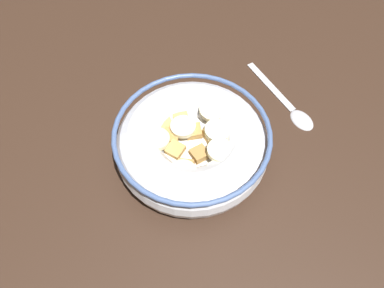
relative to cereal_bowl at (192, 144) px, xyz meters
The scene contains 3 objects.
ground_plane 4.12cm from the cereal_bowl, ahead, with size 106.01×106.01×2.00cm, color #332116.
cereal_bowl is the anchor object (origin of this frame).
spoon 16.37cm from the cereal_bowl, 49.17° to the right, with size 12.03×10.93×0.80cm.
Camera 1 is at (-22.76, -4.67, 38.83)cm, focal length 32.69 mm.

